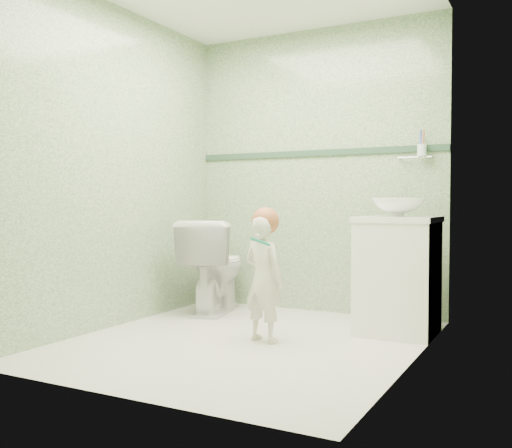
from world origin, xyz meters
The scene contains 12 objects.
ground centered at (0.00, 0.00, 0.00)m, with size 2.50×2.50×0.00m, color silver.
room_shell centered at (0.00, 0.00, 1.20)m, with size 2.50×2.54×2.40m.
trim_stripe centered at (0.00, 1.24, 1.35)m, with size 2.20×0.02×0.05m, color #2B4935.
vanity centered at (0.84, 0.70, 0.40)m, with size 0.52×0.50×0.80m, color white.
counter centered at (0.84, 0.70, 0.81)m, with size 0.54×0.52×0.04m, color white.
basin centered at (0.84, 0.70, 0.89)m, with size 0.37×0.37×0.13m, color white.
faucet centered at (0.84, 0.89, 0.97)m, with size 0.03×0.13×0.18m.
cup_holder centered at (0.89, 1.18, 1.33)m, with size 0.26×0.07×0.21m.
toilet centered at (-0.74, 0.80, 0.39)m, with size 0.44×0.77×0.78m, color white.
toddler centered at (0.11, 0.06, 0.42)m, with size 0.31×0.20×0.84m, color beige.
hair_cap centered at (0.11, 0.08, 0.80)m, with size 0.19×0.19×0.19m, color #A15831.
teal_toothbrush centered at (0.15, -0.08, 0.68)m, with size 0.11×0.14×0.08m.
Camera 1 is at (1.83, -3.34, 0.92)m, focal length 40.37 mm.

